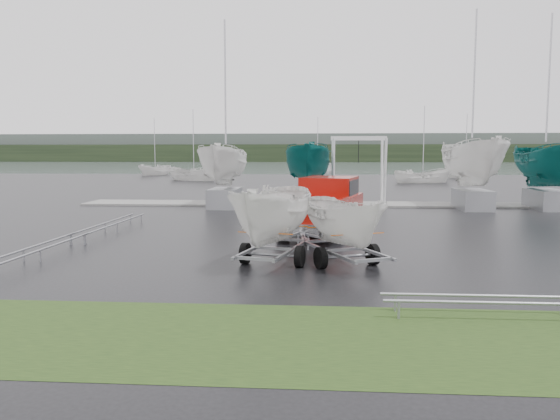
# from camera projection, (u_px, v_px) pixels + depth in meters

# --- Properties ---
(ground_plane) EXTENTS (120.00, 120.00, 0.00)m
(ground_plane) POSITION_uv_depth(u_px,v_px,m) (339.00, 238.00, 20.08)
(ground_plane) COLOR black
(ground_plane) RESTS_ON ground
(lake) EXTENTS (300.00, 300.00, 0.00)m
(lake) POSITION_uv_depth(u_px,v_px,m) (323.00, 167.00, 119.27)
(lake) COLOR gray
(lake) RESTS_ON ground
(grass_verge) EXTENTS (40.00, 40.00, 0.00)m
(grass_verge) POSITION_uv_depth(u_px,v_px,m) (361.00, 340.00, 9.17)
(grass_verge) COLOR #1E3113
(grass_verge) RESTS_ON ground
(dock) EXTENTS (30.00, 3.00, 0.12)m
(dock) POSITION_uv_depth(u_px,v_px,m) (331.00, 204.00, 32.97)
(dock) COLOR gray
(dock) RESTS_ON ground
(treeline) EXTENTS (300.00, 8.00, 6.00)m
(treeline) POSITION_uv_depth(u_px,v_px,m) (322.00, 153.00, 188.39)
(treeline) COLOR black
(treeline) RESTS_ON ground
(far_hill) EXTENTS (300.00, 6.00, 10.00)m
(far_hill) POSITION_uv_depth(u_px,v_px,m) (322.00, 148.00, 196.11)
(far_hill) COLOR #4C5651
(far_hill) RESTS_ON ground
(pickup_truck) EXTENTS (3.58, 6.80, 2.15)m
(pickup_truck) POSITION_uv_depth(u_px,v_px,m) (325.00, 204.00, 21.78)
(pickup_truck) COLOR maroon
(pickup_truck) RESTS_ON ground
(trailer_hitched) EXTENTS (2.09, 3.77, 5.12)m
(trailer_hitched) POSITION_uv_depth(u_px,v_px,m) (274.00, 166.00, 15.17)
(trailer_hitched) COLOR gray
(trailer_hitched) RESTS_ON ground
(trailer_parked) EXTENTS (2.54, 3.77, 4.32)m
(trailer_parked) POSITION_uv_depth(u_px,v_px,m) (345.00, 181.00, 15.01)
(trailer_parked) COLOR gray
(trailer_parked) RESTS_ON ground
(boat_hoist) EXTENTS (3.30, 2.18, 4.12)m
(boat_hoist) POSITION_uv_depth(u_px,v_px,m) (358.00, 161.00, 32.58)
(boat_hoist) COLOR silver
(boat_hoist) RESTS_ON ground
(keelboat_0) EXTENTS (2.48, 3.20, 10.65)m
(keelboat_0) POSITION_uv_depth(u_px,v_px,m) (224.00, 139.00, 31.03)
(keelboat_0) COLOR gray
(keelboat_0) RESTS_ON ground
(keelboat_1) EXTENTS (2.54, 3.20, 7.86)m
(keelboat_1) POSITION_uv_depth(u_px,v_px,m) (309.00, 137.00, 30.86)
(keelboat_1) COLOR gray
(keelboat_1) RESTS_ON ground
(keelboat_2) EXTENTS (2.80, 3.20, 10.99)m
(keelboat_2) POSITION_uv_depth(u_px,v_px,m) (475.00, 129.00, 29.96)
(keelboat_2) COLOR gray
(keelboat_2) RESTS_ON ground
(keelboat_3) EXTENTS (2.58, 3.20, 10.75)m
(keelboat_3) POSITION_uv_depth(u_px,v_px,m) (550.00, 135.00, 30.00)
(keelboat_3) COLOR gray
(keelboat_3) RESTS_ON ground
(mast_rack_0) EXTENTS (0.56, 6.50, 0.06)m
(mast_rack_0) POSITION_uv_depth(u_px,v_px,m) (111.00, 223.00, 21.69)
(mast_rack_0) COLOR gray
(mast_rack_0) RESTS_ON ground
(mast_rack_1) EXTENTS (0.56, 6.50, 0.06)m
(mast_rack_1) POSITION_uv_depth(u_px,v_px,m) (32.00, 250.00, 15.74)
(mast_rack_1) COLOR gray
(mast_rack_1) RESTS_ON ground
(moored_boat_0) EXTENTS (3.63, 3.60, 11.50)m
(moored_boat_0) POSITION_uv_depth(u_px,v_px,m) (194.00, 180.00, 62.07)
(moored_boat_0) COLOR silver
(moored_boat_0) RESTS_ON ground
(moored_boat_1) EXTENTS (4.07, 4.10, 11.94)m
(moored_boat_1) POSITION_uv_depth(u_px,v_px,m) (317.00, 176.00, 75.31)
(moored_boat_1) COLOR silver
(moored_boat_1) RESTS_ON ground
(moored_boat_2) EXTENTS (3.01, 2.96, 11.20)m
(moored_boat_2) POSITION_uv_depth(u_px,v_px,m) (423.00, 183.00, 57.12)
(moored_boat_2) COLOR silver
(moored_boat_2) RESTS_ON ground
(moored_boat_3) EXTENTS (3.32, 3.30, 11.18)m
(moored_boat_3) POSITION_uv_depth(u_px,v_px,m) (465.00, 178.00, 68.86)
(moored_boat_3) COLOR silver
(moored_boat_3) RESTS_ON ground
(moored_boat_4) EXTENTS (3.16, 3.19, 11.20)m
(moored_boat_4) POSITION_uv_depth(u_px,v_px,m) (155.00, 175.00, 76.65)
(moored_boat_4) COLOR silver
(moored_boat_4) RESTS_ON ground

